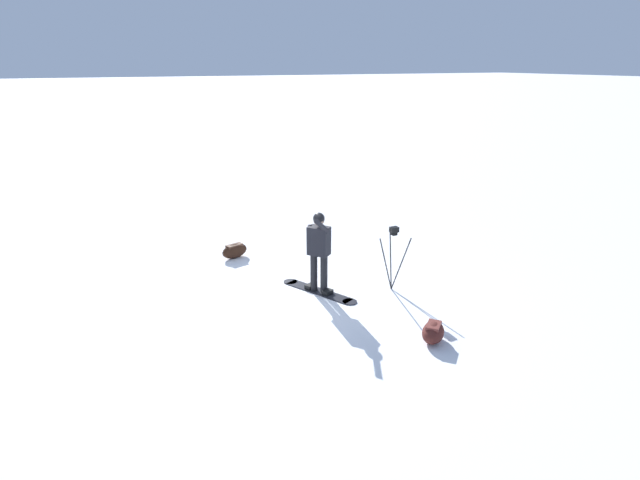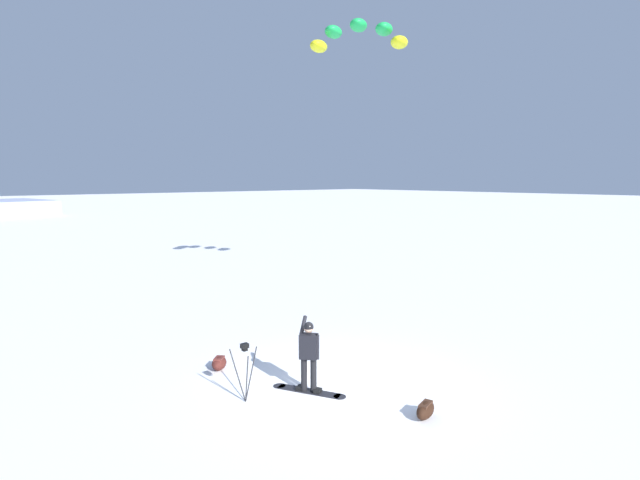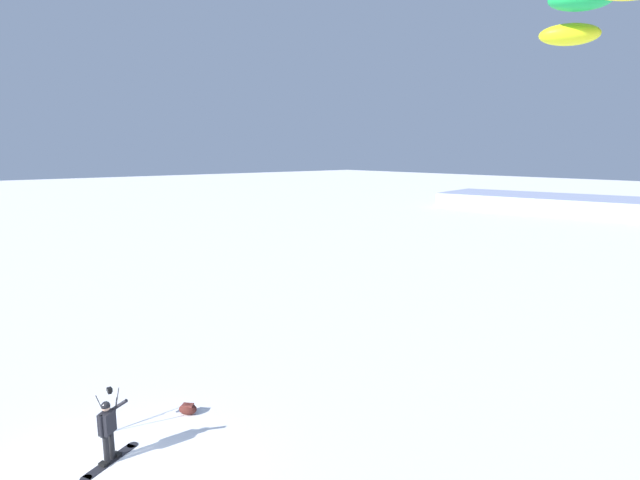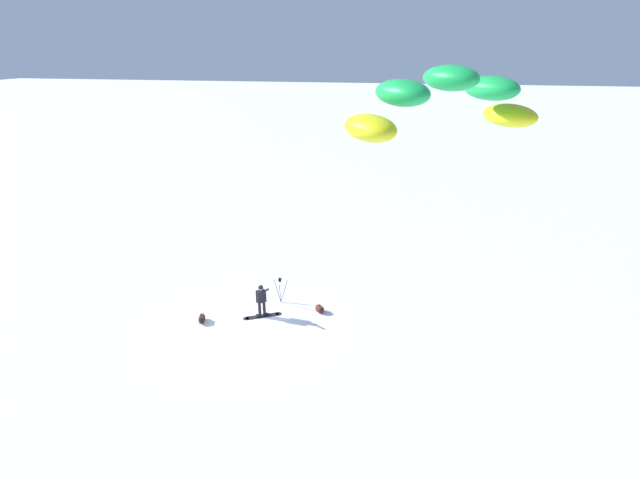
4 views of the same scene
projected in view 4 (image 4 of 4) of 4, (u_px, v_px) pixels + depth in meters
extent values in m
plane|color=white|center=(253.00, 326.00, 19.87)|extent=(300.00, 300.00, 0.00)
cylinder|color=black|center=(264.00, 308.00, 20.44)|extent=(0.14, 0.14, 0.79)
cylinder|color=black|center=(260.00, 310.00, 20.35)|extent=(0.14, 0.14, 0.79)
cube|color=black|center=(261.00, 296.00, 20.13)|extent=(0.48, 0.45, 0.56)
sphere|color=tan|center=(261.00, 288.00, 19.96)|extent=(0.21, 0.21, 0.21)
sphere|color=black|center=(261.00, 288.00, 19.95)|extent=(0.22, 0.22, 0.22)
cylinder|color=black|center=(266.00, 290.00, 19.86)|extent=(0.39, 0.46, 0.39)
cylinder|color=black|center=(257.00, 297.00, 20.06)|extent=(0.09, 0.09, 0.56)
cube|color=black|center=(262.00, 316.00, 20.54)|extent=(1.47, 0.91, 0.02)
cylinder|color=black|center=(278.00, 314.00, 20.72)|extent=(0.28, 0.28, 0.02)
cylinder|color=black|center=(246.00, 318.00, 20.36)|extent=(0.28, 0.28, 0.02)
cube|color=black|center=(267.00, 315.00, 20.57)|extent=(0.21, 0.24, 0.08)
cube|color=black|center=(258.00, 316.00, 20.47)|extent=(0.21, 0.24, 0.08)
ellipsoid|color=yellow|center=(370.00, 128.00, 7.38)|extent=(1.29, 1.38, 0.44)
ellipsoid|color=green|center=(402.00, 93.00, 7.42)|extent=(1.29, 1.38, 0.44)
ellipsoid|color=green|center=(450.00, 78.00, 7.77)|extent=(1.29, 1.38, 0.44)
ellipsoid|color=green|center=(491.00, 88.00, 8.28)|extent=(1.29, 1.38, 0.44)
ellipsoid|color=yellow|center=(509.00, 115.00, 8.75)|extent=(1.29, 1.38, 0.44)
ellipsoid|color=#4C1E19|center=(320.00, 309.00, 20.81)|extent=(0.62, 0.63, 0.33)
cube|color=brown|center=(320.00, 307.00, 20.77)|extent=(0.37, 0.38, 0.08)
cylinder|color=#262628|center=(280.00, 294.00, 21.30)|extent=(0.10, 0.38, 1.15)
cylinder|color=#262628|center=(284.00, 291.00, 21.53)|extent=(0.34, 0.22, 1.15)
cylinder|color=#262628|center=(277.00, 291.00, 21.56)|extent=(0.37, 0.16, 1.15)
cube|color=black|center=(280.00, 281.00, 21.23)|extent=(0.10, 0.10, 0.06)
cube|color=black|center=(280.00, 279.00, 21.20)|extent=(0.12, 0.16, 0.10)
ellipsoid|color=black|center=(202.00, 319.00, 20.06)|extent=(0.46, 0.69, 0.34)
cube|color=#402618|center=(202.00, 317.00, 20.01)|extent=(0.27, 0.41, 0.08)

